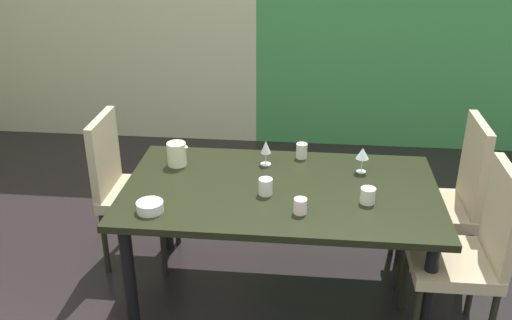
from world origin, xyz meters
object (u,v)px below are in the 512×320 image
at_px(serving_bowl_near_shelf, 150,207).
at_px(cup_south, 266,187).
at_px(wine_glass_rear, 363,154).
at_px(cup_right, 302,151).
at_px(chair_right_far, 450,195).
at_px(wine_glass_west, 266,148).
at_px(dining_table, 280,199).
at_px(chair_left_far, 125,182).
at_px(cup_near_window, 300,206).
at_px(pitcher_east, 177,154).
at_px(cup_north, 368,196).
at_px(chair_right_near, 471,248).

xyz_separation_m(serving_bowl_near_shelf, cup_south, (0.59, 0.25, 0.02)).
xyz_separation_m(wine_glass_rear, cup_right, (-0.36, 0.17, -0.07)).
bearing_deg(serving_bowl_near_shelf, cup_right, 44.16).
bearing_deg(chair_right_far, wine_glass_west, 89.14).
bearing_deg(dining_table, wine_glass_west, 110.13).
distance_m(chair_left_far, cup_south, 1.02).
xyz_separation_m(cup_near_window, pitcher_east, (-0.77, 0.51, 0.03)).
xyz_separation_m(chair_right_far, cup_south, (-1.09, -0.37, 0.19)).
relative_size(wine_glass_rear, pitcher_east, 1.06).
height_order(wine_glass_rear, serving_bowl_near_shelf, wine_glass_rear).
height_order(cup_north, pitcher_east, pitcher_east).
bearing_deg(cup_south, cup_right, 69.67).
xyz_separation_m(cup_right, cup_north, (0.37, -0.54, -0.00)).
relative_size(wine_glass_west, cup_north, 1.82).
bearing_deg(cup_near_window, chair_left_far, 153.90).
height_order(chair_right_near, cup_near_window, chair_right_near).
bearing_deg(dining_table, wine_glass_rear, 28.08).
bearing_deg(chair_left_far, serving_bowl_near_shelf, 29.26).
distance_m(chair_left_far, cup_north, 1.56).
bearing_deg(chair_left_far, chair_right_near, 74.45).
xyz_separation_m(chair_right_near, serving_bowl_near_shelf, (-1.68, -0.05, 0.18)).
height_order(chair_left_far, serving_bowl_near_shelf, chair_left_far).
height_order(wine_glass_west, cup_near_window, wine_glass_west).
distance_m(dining_table, wine_glass_rear, 0.57).
relative_size(serving_bowl_near_shelf, cup_south, 1.52).
xyz_separation_m(cup_north, pitcher_east, (-1.13, 0.36, 0.03)).
height_order(chair_right_far, cup_north, chair_right_far).
relative_size(chair_right_near, pitcher_east, 7.04).
distance_m(dining_table, cup_south, 0.17).
distance_m(wine_glass_rear, cup_north, 0.38).
distance_m(serving_bowl_near_shelf, cup_south, 0.64).
distance_m(dining_table, serving_bowl_near_shelf, 0.75).
relative_size(dining_table, cup_near_window, 21.51).
distance_m(cup_near_window, cup_north, 0.39).
bearing_deg(wine_glass_rear, cup_south, -148.63).
xyz_separation_m(chair_right_far, pitcher_east, (-1.67, -0.04, 0.22)).
distance_m(wine_glass_west, cup_south, 0.39).
bearing_deg(chair_right_far, cup_south, 108.46).
height_order(wine_glass_west, cup_right, wine_glass_west).
xyz_separation_m(chair_right_far, cup_near_window, (-0.90, -0.55, 0.19)).
bearing_deg(cup_north, wine_glass_rear, 91.17).
bearing_deg(cup_near_window, chair_right_far, 31.67).
relative_size(chair_right_near, chair_right_far, 0.97).
distance_m(chair_right_near, wine_glass_rear, 0.81).
xyz_separation_m(serving_bowl_near_shelf, pitcher_east, (0.02, 0.57, 0.05)).
bearing_deg(cup_right, dining_table, -104.38).
bearing_deg(chair_right_near, wine_glass_west, 62.67).
xyz_separation_m(chair_left_far, cup_near_window, (1.13, -0.55, 0.21)).
xyz_separation_m(serving_bowl_near_shelf, cup_north, (1.14, 0.21, 0.02)).
bearing_deg(wine_glass_rear, cup_near_window, -123.90).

